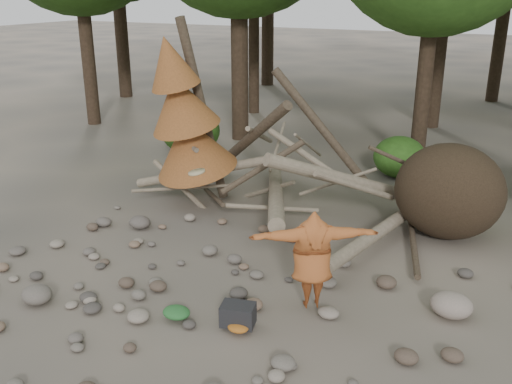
% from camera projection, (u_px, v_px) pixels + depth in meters
% --- Properties ---
extents(ground, '(120.00, 120.00, 0.00)m').
position_uv_depth(ground, '(236.00, 303.00, 9.40)').
color(ground, '#514C44').
rests_on(ground, ground).
extents(deadfall_pile, '(8.55, 5.24, 3.30)m').
position_uv_depth(deadfall_pile, '(419.00, 190.00, 11.78)').
color(deadfall_pile, '#332619').
rests_on(deadfall_pile, ground).
extents(dead_conifer, '(2.06, 2.16, 4.35)m').
position_uv_depth(dead_conifer, '(185.00, 118.00, 12.82)').
color(dead_conifer, '#4C3F30').
rests_on(dead_conifer, ground).
extents(bush_left, '(1.80, 1.80, 1.44)m').
position_uv_depth(bush_left, '(191.00, 131.00, 17.52)').
color(bush_left, '#254D14').
rests_on(bush_left, ground).
extents(bush_mid, '(1.40, 1.40, 1.12)m').
position_uv_depth(bush_mid, '(399.00, 157.00, 15.42)').
color(bush_mid, '#31621C').
rests_on(bush_mid, ground).
extents(frisbee_thrower, '(3.04, 1.52, 2.12)m').
position_uv_depth(frisbee_thrower, '(312.00, 259.00, 8.92)').
color(frisbee_thrower, '#A85425').
rests_on(frisbee_thrower, ground).
extents(backpack, '(0.57, 0.45, 0.34)m').
position_uv_depth(backpack, '(238.00, 318.00, 8.66)').
color(backpack, black).
rests_on(backpack, ground).
extents(cloth_green, '(0.45, 0.37, 0.17)m').
position_uv_depth(cloth_green, '(177.00, 315.00, 8.90)').
color(cloth_green, '#26612B').
rests_on(cloth_green, ground).
extents(cloth_orange, '(0.33, 0.27, 0.12)m').
position_uv_depth(cloth_orange, '(238.00, 330.00, 8.55)').
color(cloth_orange, '#A75D1C').
rests_on(cloth_orange, ground).
extents(boulder_front_left, '(0.52, 0.46, 0.31)m').
position_uv_depth(boulder_front_left, '(37.00, 295.00, 9.35)').
color(boulder_front_left, '#675F56').
rests_on(boulder_front_left, ground).
extents(boulder_mid_right, '(0.66, 0.59, 0.40)m').
position_uv_depth(boulder_mid_right, '(451.00, 305.00, 8.97)').
color(boulder_mid_right, gray).
rests_on(boulder_mid_right, ground).
extents(boulder_mid_left, '(0.46, 0.41, 0.27)m').
position_uv_depth(boulder_mid_left, '(140.00, 222.00, 12.25)').
color(boulder_mid_left, '#5B534C').
rests_on(boulder_mid_left, ground).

